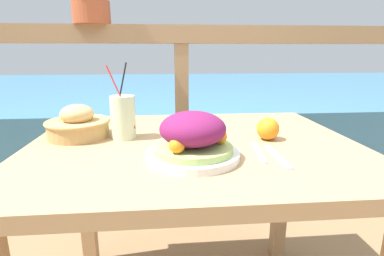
# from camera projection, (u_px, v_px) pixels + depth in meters

# --- Properties ---
(patio_table) EXTENTS (1.04, 0.84, 0.72)m
(patio_table) POSITION_uv_depth(u_px,v_px,m) (194.00, 170.00, 0.99)
(patio_table) COLOR tan
(patio_table) RESTS_ON ground_plane
(railing_fence) EXTENTS (2.80, 0.08, 1.13)m
(railing_fence) POSITION_uv_depth(u_px,v_px,m) (182.00, 82.00, 1.59)
(railing_fence) COLOR #937551
(railing_fence) RESTS_ON ground_plane
(sea_backdrop) EXTENTS (12.00, 4.00, 0.55)m
(sea_backdrop) POSITION_uv_depth(u_px,v_px,m) (172.00, 105.00, 4.14)
(sea_backdrop) COLOR teal
(sea_backdrop) RESTS_ON ground_plane
(salad_plate) EXTENTS (0.25, 0.25, 0.13)m
(salad_plate) POSITION_uv_depth(u_px,v_px,m) (193.00, 139.00, 0.80)
(salad_plate) COLOR silver
(salad_plate) RESTS_ON patio_table
(drink_glass) EXTENTS (0.09, 0.08, 0.25)m
(drink_glass) POSITION_uv_depth(u_px,v_px,m) (123.00, 117.00, 0.99)
(drink_glass) COLOR beige
(drink_glass) RESTS_ON patio_table
(bread_basket) EXTENTS (0.21, 0.21, 0.11)m
(bread_basket) POSITION_uv_depth(u_px,v_px,m) (78.00, 125.00, 1.00)
(bread_basket) COLOR tan
(bread_basket) RESTS_ON patio_table
(fork) EXTENTS (0.04, 0.18, 0.00)m
(fork) POSITION_uv_depth(u_px,v_px,m) (259.00, 152.00, 0.86)
(fork) COLOR silver
(fork) RESTS_ON patio_table
(knife) EXTENTS (0.02, 0.18, 0.00)m
(knife) POSITION_uv_depth(u_px,v_px,m) (278.00, 156.00, 0.82)
(knife) COLOR silver
(knife) RESTS_ON patio_table
(orange_near_basket) EXTENTS (0.07, 0.07, 0.07)m
(orange_near_basket) POSITION_uv_depth(u_px,v_px,m) (268.00, 129.00, 0.97)
(orange_near_basket) COLOR orange
(orange_near_basket) RESTS_ON patio_table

